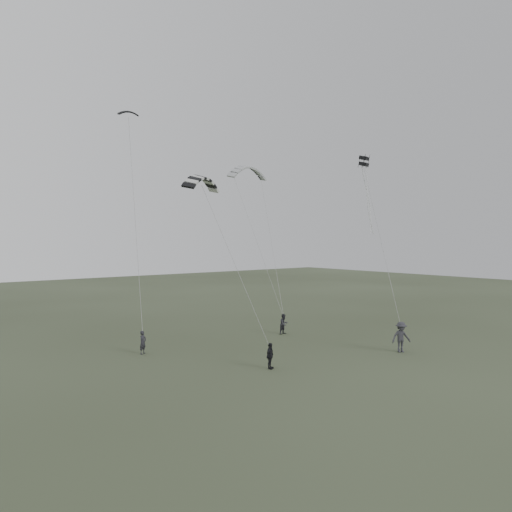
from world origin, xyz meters
TOP-DOWN VIEW (x-y plane):
  - ground at (0.00, 0.00)m, footprint 140.00×140.00m
  - flyer_left at (-6.80, 7.35)m, footprint 0.64×0.56m
  - flyer_right at (4.68, 6.69)m, footprint 0.81×0.66m
  - flyer_center at (-2.81, -0.50)m, footprint 0.93×0.72m
  - flyer_far at (6.49, -2.66)m, footprint 1.47×1.21m
  - kite_dark_small at (-6.09, 10.78)m, footprint 1.49×0.87m
  - kite_pale_large at (8.46, 16.12)m, footprint 4.29×1.52m
  - kite_striped at (-3.99, 4.76)m, footprint 3.39×2.39m
  - kite_box at (8.14, 1.83)m, footprint 0.76×0.84m

SIDE VIEW (x-z plane):
  - ground at x=0.00m, z-range 0.00..0.00m
  - flyer_center at x=-2.81m, z-range 0.00..1.47m
  - flyer_left at x=-6.80m, z-range 0.00..1.48m
  - flyer_right at x=4.68m, z-range 0.00..1.56m
  - flyer_far at x=6.49m, z-range 0.00..1.98m
  - kite_striped at x=-3.99m, z-range 10.49..11.91m
  - kite_box at x=8.14m, z-range 12.62..13.42m
  - kite_pale_large at x=8.46m, z-range 13.28..15.20m
  - kite_dark_small at x=-6.09m, z-range 15.83..16.41m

